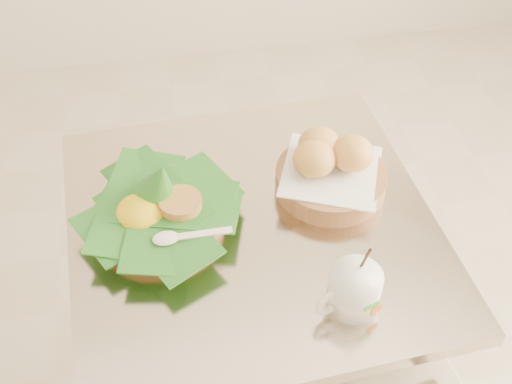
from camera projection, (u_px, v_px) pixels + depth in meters
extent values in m
cylinder|color=gray|center=(253.00, 329.00, 1.51)|extent=(0.07, 0.07, 0.69)
cube|color=beige|center=(252.00, 227.00, 1.25)|extent=(0.74, 0.74, 0.03)
cylinder|color=#9D6C43|center=(160.00, 214.00, 1.23)|extent=(0.24, 0.24, 0.04)
cone|color=#255C1A|center=(159.00, 183.00, 1.19)|extent=(0.15, 0.15, 0.12)
ellipsoid|color=yellow|center=(141.00, 212.00, 1.20)|extent=(0.09, 0.09, 0.05)
cylinder|color=#CC9347|center=(180.00, 203.00, 1.20)|extent=(0.08, 0.08, 0.02)
cylinder|color=#9D6C43|center=(330.00, 180.00, 1.29)|extent=(0.22, 0.22, 0.04)
cube|color=white|center=(331.00, 171.00, 1.28)|extent=(0.25, 0.25, 0.01)
ellipsoid|color=#C2812C|center=(314.00, 159.00, 1.25)|extent=(0.08, 0.08, 0.07)
ellipsoid|color=#C2812C|center=(352.00, 153.00, 1.26)|extent=(0.08, 0.08, 0.07)
ellipsoid|color=#C2812C|center=(319.00, 145.00, 1.28)|extent=(0.08, 0.08, 0.07)
cylinder|color=white|center=(354.00, 290.00, 1.08)|extent=(0.09, 0.09, 0.08)
torus|color=white|center=(330.00, 302.00, 1.06)|extent=(0.06, 0.03, 0.06)
cylinder|color=#4A2115|center=(357.00, 277.00, 1.06)|extent=(0.08, 0.08, 0.01)
cylinder|color=black|center=(364.00, 262.00, 1.05)|extent=(0.01, 0.05, 0.12)
cube|color=green|center=(372.00, 306.00, 1.05)|extent=(0.03, 0.01, 0.01)
cube|color=orange|center=(376.00, 310.00, 1.07)|extent=(0.02, 0.01, 0.02)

